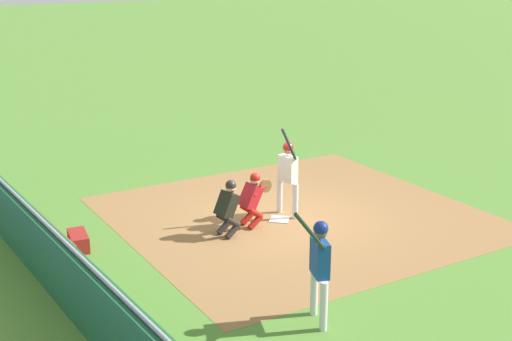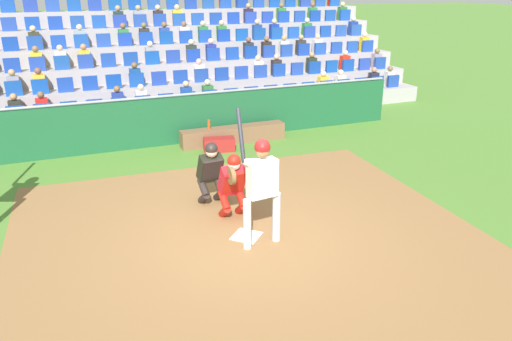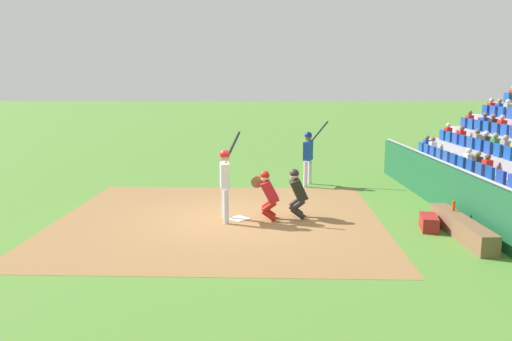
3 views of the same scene
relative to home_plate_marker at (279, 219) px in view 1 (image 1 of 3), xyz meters
name	(u,v)px [view 1 (image 1 of 3)]	position (x,y,z in m)	size (l,w,h in m)	color
ground_plane	(279,220)	(0.00, 0.00, -0.02)	(160.00, 160.00, 0.00)	#4F7E30
infield_dirt_patch	(297,215)	(0.00, 0.50, -0.01)	(7.75, 8.10, 0.01)	olive
home_plate_marker	(279,219)	(0.00, 0.00, 0.00)	(0.44, 0.44, 0.02)	white
batter_at_plate	(288,170)	(-0.13, 0.32, 1.11)	(0.68, 0.53, 2.23)	silver
catcher_crouching	(253,197)	(-0.02, -0.73, 0.69)	(0.46, 0.71, 1.27)	#B01C11
home_plate_umpire	(228,206)	(0.14, -1.49, 0.68)	(0.49, 0.49, 1.28)	#2A2220
dugout_wall	(40,248)	(0.00, -5.57, 0.62)	(13.20, 0.24, 1.32)	#1A5531
dugout_bench	(45,236)	(-1.57, -5.02, 0.20)	(2.85, 0.40, 0.44)	brown
water_bottle_on_bench	(50,231)	(-0.92, -5.08, 0.54)	(0.07, 0.07, 0.24)	#D44419
equipment_duffel_bag	(78,241)	(-1.00, -4.49, 0.16)	(0.78, 0.36, 0.34)	maroon
on_deck_batter	(320,260)	(4.24, -2.25, 1.12)	(0.68, 0.89, 2.16)	silver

